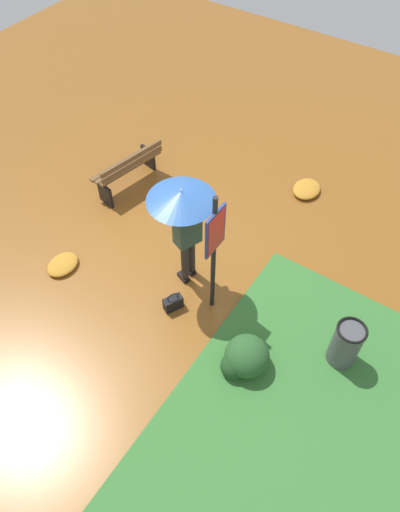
{
  "coord_description": "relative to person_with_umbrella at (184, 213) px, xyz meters",
  "views": [
    {
      "loc": [
        3.77,
        2.99,
        6.3
      ],
      "look_at": [
        0.06,
        0.49,
        0.85
      ],
      "focal_mm": 33.63,
      "sensor_mm": 36.0,
      "label": 1
    }
  ],
  "objects": [
    {
      "name": "trash_bin",
      "position": [
        -0.05,
        2.65,
        -1.13
      ],
      "size": [
        0.42,
        0.42,
        0.83
      ],
      "color": "#4C4C51",
      "rests_on": "ground_plane"
    },
    {
      "name": "info_sign_post",
      "position": [
        0.17,
        0.62,
        -0.11
      ],
      "size": [
        0.44,
        0.07,
        2.3
      ],
      "color": "black",
      "rests_on": "ground_plane"
    },
    {
      "name": "ground_plane",
      "position": [
        -0.01,
        -0.2,
        -1.55
      ],
      "size": [
        18.0,
        18.0,
        0.0
      ],
      "primitive_type": "plane",
      "color": "brown"
    },
    {
      "name": "person_with_umbrella",
      "position": [
        0.0,
        0.0,
        0.0
      ],
      "size": [
        0.96,
        0.96,
        2.04
      ],
      "color": "#2D2823",
      "rests_on": "ground_plane"
    },
    {
      "name": "leaf_pile_near_person",
      "position": [
        0.93,
        -1.86,
        -1.49
      ],
      "size": [
        0.56,
        0.45,
        0.12
      ],
      "color": "#C68428",
      "rests_on": "ground_plane"
    },
    {
      "name": "grass_verge",
      "position": [
        1.12,
        2.95,
        -1.53
      ],
      "size": [
        4.8,
        4.0,
        0.05
      ],
      "color": "#387533",
      "rests_on": "ground_plane"
    },
    {
      "name": "handbag",
      "position": [
        0.56,
        0.15,
        -1.42
      ],
      "size": [
        0.33,
        0.26,
        0.37
      ],
      "color": "black",
      "rests_on": "ground_plane"
    },
    {
      "name": "park_bench",
      "position": [
        -1.27,
        -2.21,
        -1.15
      ],
      "size": [
        1.41,
        0.64,
        0.75
      ],
      "color": "black",
      "rests_on": "ground_plane"
    },
    {
      "name": "leaf_pile_by_bench",
      "position": [
        -2.99,
        0.7,
        -1.48
      ],
      "size": [
        0.62,
        0.49,
        0.14
      ],
      "color": "#C68428",
      "rests_on": "ground_plane"
    },
    {
      "name": "shrub_cluster",
      "position": [
        0.82,
        1.56,
        -1.29
      ],
      "size": [
        0.69,
        0.63,
        0.57
      ],
      "color": "#285628",
      "rests_on": "ground_plane"
    }
  ]
}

